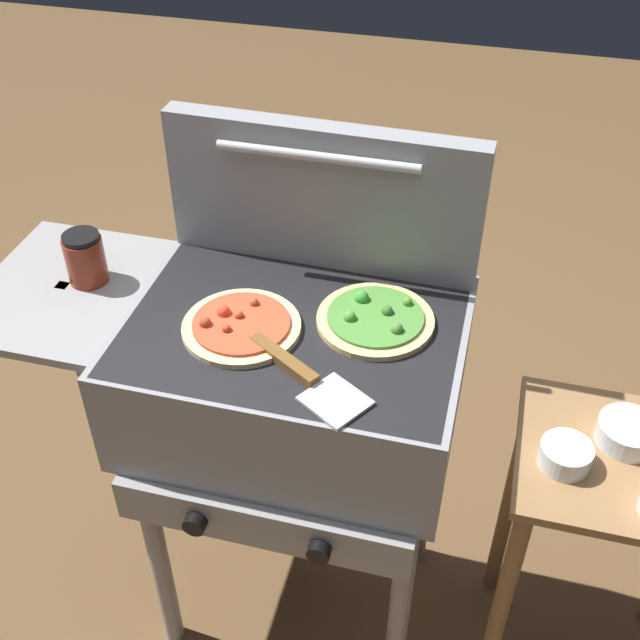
% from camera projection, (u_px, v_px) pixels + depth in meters
% --- Properties ---
extents(ground_plane, '(8.00, 8.00, 0.00)m').
position_uv_depth(ground_plane, '(301.00, 592.00, 2.05)').
color(ground_plane, brown).
extents(grill, '(0.96, 0.53, 0.90)m').
position_uv_depth(grill, '(288.00, 380.00, 1.57)').
color(grill, gray).
rests_on(grill, ground_plane).
extents(grill_lid_open, '(0.63, 0.09, 0.30)m').
position_uv_depth(grill_lid_open, '(323.00, 196.00, 1.55)').
color(grill_lid_open, gray).
rests_on(grill_lid_open, grill).
extents(pizza_pepperoni, '(0.22, 0.22, 0.03)m').
position_uv_depth(pizza_pepperoni, '(241.00, 326.00, 1.46)').
color(pizza_pepperoni, beige).
rests_on(pizza_pepperoni, grill).
extents(pizza_veggie, '(0.22, 0.22, 0.04)m').
position_uv_depth(pizza_veggie, '(375.00, 319.00, 1.48)').
color(pizza_veggie, '#E0C17F').
rests_on(pizza_veggie, grill).
extents(sauce_jar, '(0.08, 0.08, 0.11)m').
position_uv_depth(sauce_jar, '(85.00, 258.00, 1.56)').
color(sauce_jar, maroon).
rests_on(sauce_jar, grill).
extents(spatula, '(0.25, 0.19, 0.02)m').
position_uv_depth(spatula, '(304.00, 376.00, 1.36)').
color(spatula, '#B7BABF').
rests_on(spatula, grill).
extents(prep_table, '(0.44, 0.36, 0.71)m').
position_uv_depth(prep_table, '(612.00, 525.00, 1.60)').
color(prep_table, olive).
rests_on(prep_table, ground_plane).
extents(topping_bowl_near, '(0.10, 0.10, 0.04)m').
position_uv_depth(topping_bowl_near, '(565.00, 456.00, 1.46)').
color(topping_bowl_near, silver).
rests_on(topping_bowl_near, prep_table).
extents(topping_bowl_far, '(0.12, 0.12, 0.04)m').
position_uv_depth(topping_bowl_far, '(628.00, 433.00, 1.50)').
color(topping_bowl_far, silver).
rests_on(topping_bowl_far, prep_table).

